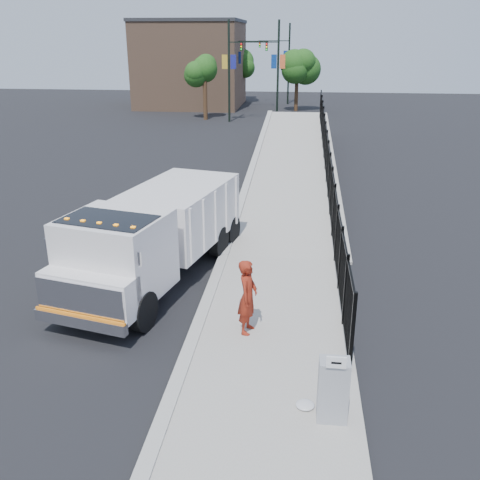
# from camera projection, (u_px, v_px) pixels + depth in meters

# --- Properties ---
(ground) EXTENTS (120.00, 120.00, 0.00)m
(ground) POSITION_uv_depth(u_px,v_px,m) (201.00, 320.00, 13.59)
(ground) COLOR black
(ground) RESTS_ON ground
(sidewalk) EXTENTS (3.55, 12.00, 0.12)m
(sidewalk) POSITION_uv_depth(u_px,v_px,m) (273.00, 368.00, 11.51)
(sidewalk) COLOR #9E998E
(sidewalk) RESTS_ON ground
(curb) EXTENTS (0.30, 12.00, 0.16)m
(curb) POSITION_uv_depth(u_px,v_px,m) (185.00, 361.00, 11.71)
(curb) COLOR #ADAAA3
(curb) RESTS_ON ground
(ramp) EXTENTS (3.95, 24.06, 3.19)m
(ramp) POSITION_uv_depth(u_px,v_px,m) (296.00, 173.00, 28.21)
(ramp) COLOR #9E998E
(ramp) RESTS_ON ground
(iron_fence) EXTENTS (0.10, 28.00, 1.80)m
(iron_fence) POSITION_uv_depth(u_px,v_px,m) (327.00, 175.00, 24.03)
(iron_fence) COLOR black
(iron_fence) RESTS_ON ground
(truck) EXTENTS (4.13, 8.06, 2.64)m
(truck) POSITION_uv_depth(u_px,v_px,m) (154.00, 233.00, 15.28)
(truck) COLOR black
(truck) RESTS_ON ground
(worker) EXTENTS (0.56, 0.74, 1.84)m
(worker) POSITION_uv_depth(u_px,v_px,m) (248.00, 297.00, 12.51)
(worker) COLOR maroon
(worker) RESTS_ON sidewalk
(utility_cabinet) EXTENTS (0.55, 0.40, 1.25)m
(utility_cabinet) POSITION_uv_depth(u_px,v_px,m) (333.00, 390.00, 9.69)
(utility_cabinet) COLOR gray
(utility_cabinet) RESTS_ON sidewalk
(arrow_sign) EXTENTS (0.35, 0.04, 0.22)m
(arrow_sign) POSITION_uv_depth(u_px,v_px,m) (336.00, 362.00, 9.22)
(arrow_sign) COLOR white
(arrow_sign) RESTS_ON utility_cabinet
(debris) EXTENTS (0.36, 0.36, 0.09)m
(debris) POSITION_uv_depth(u_px,v_px,m) (305.00, 405.00, 10.20)
(debris) COLOR silver
(debris) RESTS_ON sidewalk
(light_pole_0) EXTENTS (3.77, 0.22, 8.00)m
(light_pole_0) POSITION_uv_depth(u_px,v_px,m) (233.00, 67.00, 43.42)
(light_pole_0) COLOR black
(light_pole_0) RESTS_ON ground
(light_pole_1) EXTENTS (3.77, 0.22, 8.00)m
(light_pole_1) POSITION_uv_depth(u_px,v_px,m) (274.00, 67.00, 43.94)
(light_pole_1) COLOR black
(light_pole_1) RESTS_ON ground
(light_pole_2) EXTENTS (3.77, 0.22, 8.00)m
(light_pole_2) POSITION_uv_depth(u_px,v_px,m) (238.00, 62.00, 51.59)
(light_pole_2) COLOR black
(light_pole_2) RESTS_ON ground
(light_pole_3) EXTENTS (3.77, 0.22, 8.00)m
(light_pole_3) POSITION_uv_depth(u_px,v_px,m) (286.00, 61.00, 55.28)
(light_pole_3) COLOR black
(light_pole_3) RESTS_ON ground
(tree_0) EXTENTS (2.25, 2.25, 5.12)m
(tree_0) POSITION_uv_depth(u_px,v_px,m) (205.00, 72.00, 44.78)
(tree_0) COLOR #382314
(tree_0) RESTS_ON ground
(tree_1) EXTENTS (2.63, 2.63, 5.31)m
(tree_1) POSITION_uv_depth(u_px,v_px,m) (297.00, 68.00, 50.04)
(tree_1) COLOR #382314
(tree_1) RESTS_ON ground
(tree_2) EXTENTS (2.58, 2.58, 5.29)m
(tree_2) POSITION_uv_depth(u_px,v_px,m) (242.00, 64.00, 57.03)
(tree_2) COLOR #382314
(tree_2) RESTS_ON ground
(building) EXTENTS (10.00, 10.00, 8.00)m
(building) POSITION_uv_depth(u_px,v_px,m) (192.00, 65.00, 53.95)
(building) COLOR #8C664C
(building) RESTS_ON ground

